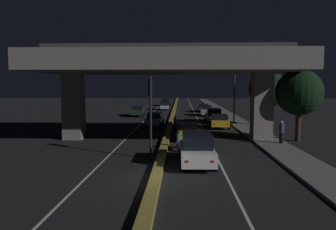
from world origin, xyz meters
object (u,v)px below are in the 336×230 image
Objects in this scene: car_taxi_yellow_second at (189,131)px; pedestrian_on_sidewalk at (281,132)px; car_silver_lead_oncoming at (155,119)px; car_white_lead at (197,148)px; motorcycle_blue_filtering_near at (178,141)px; street_lamp at (231,88)px; car_dark_green_second_oncoming at (138,111)px; motorcycle_red_filtering_far at (175,124)px; car_silver_third_oncoming at (165,105)px; car_white_fourth at (213,115)px; car_black_fourth_oncoming at (166,102)px; car_silver_fifth at (206,110)px; motorcycle_white_filtering_mid at (178,130)px; car_dark_green_sixth at (203,108)px; traffic_light_left_of_median at (151,103)px; car_taxi_yellow_third at (219,121)px.

pedestrian_on_sidewalk is (7.12, -2.40, 0.28)m from car_taxi_yellow_second.
car_white_lead is at bearing 14.65° from car_silver_lead_oncoming.
street_lamp is at bearing -23.68° from motorcycle_blue_filtering_near.
street_lamp reaches higher than car_taxi_yellow_second.
car_white_lead is 1.03× the size of car_dark_green_second_oncoming.
car_silver_third_oncoming is at bearing 1.84° from motorcycle_red_filtering_far.
car_white_fourth is 1.02× the size of car_black_fourth_oncoming.
car_dark_green_second_oncoming is (-3.47, 11.86, -0.01)m from car_silver_lead_oncoming.
car_silver_third_oncoming is at bearing 33.93° from car_silver_fifth.
car_dark_green_second_oncoming reaches higher than car_taxi_yellow_second.
motorcycle_blue_filtering_near is at bearing 4.67° from car_black_fourth_oncoming.
motorcycle_white_filtering_mid is 1.00× the size of motorcycle_red_filtering_far.
car_white_fourth is 15.66m from car_dark_green_sixth.
traffic_light_left_of_median is 16.46m from car_taxi_yellow_third.
car_white_lead reaches higher than car_silver_lead_oncoming.
motorcycle_blue_filtering_near is (3.06, -49.60, -0.22)m from car_black_fourth_oncoming.
traffic_light_left_of_median is 2.96× the size of motorcycle_white_filtering_mid.
car_silver_third_oncoming is (-7.19, 25.67, 0.12)m from car_taxi_yellow_third.
car_white_lead reaches higher than car_dark_green_sixth.
traffic_light_left_of_median reaches higher than car_dark_green_second_oncoming.
pedestrian_on_sidewalk reaches higher than car_dark_green_second_oncoming.
car_silver_third_oncoming is 11.80m from car_black_fourth_oncoming.
car_black_fourth_oncoming is 2.66× the size of motorcycle_red_filtering_far.
car_silver_lead_oncoming is at bearing 133.61° from pedestrian_on_sidewalk.
car_black_fourth_oncoming is (-1.36, 52.53, -2.70)m from traffic_light_left_of_median.
car_black_fourth_oncoming is at bearing -177.22° from car_silver_lead_oncoming.
street_lamp reaches higher than car_silver_third_oncoming.
street_lamp reaches higher than car_dark_green_second_oncoming.
car_silver_fifth is at bearing 154.41° from car_silver_lead_oncoming.
car_dark_green_second_oncoming reaches higher than motorcycle_blue_filtering_near.
car_silver_third_oncoming is at bearing 2.33° from motorcycle_white_filtering_mid.
pedestrian_on_sidewalk reaches higher than car_silver_fifth.
car_white_lead is 1.00× the size of car_white_fourth.
car_silver_lead_oncoming is (-3.89, 17.82, -0.14)m from car_white_lead.
traffic_light_left_of_median is at bearing 2.63° from car_black_fourth_oncoming.
motorcycle_red_filtering_far is (-4.55, -23.11, -0.08)m from car_dark_green_sixth.
car_taxi_yellow_second is 2.45× the size of motorcycle_white_filtering_mid.
traffic_light_left_of_median reaches higher than car_taxi_yellow_second.
car_silver_third_oncoming is at bearing 62.32° from car_dark_green_sixth.
car_taxi_yellow_second is 21.95m from car_dark_green_second_oncoming.
motorcycle_red_filtering_far reaches higher than car_taxi_yellow_second.
motorcycle_blue_filtering_near is (1.69, 2.93, -2.92)m from traffic_light_left_of_median.
traffic_light_left_of_median is 0.72× the size of street_lamp.
car_silver_third_oncoming reaches higher than motorcycle_blue_filtering_near.
street_lamp reaches higher than car_silver_lead_oncoming.
car_silver_fifth is 24.53m from pedestrian_on_sidewalk.
street_lamp reaches higher than motorcycle_red_filtering_far.
traffic_light_left_of_median reaches higher than car_silver_lead_oncoming.
car_taxi_yellow_second is at bearing 6.12° from car_black_fourth_oncoming.
car_silver_third_oncoming is (-3.69, 33.21, 0.16)m from car_taxi_yellow_second.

